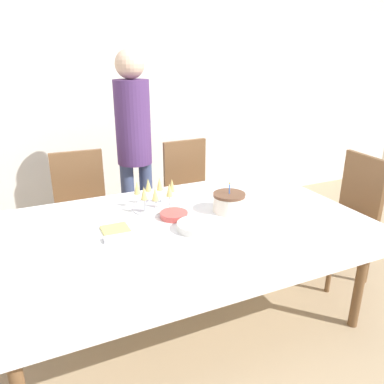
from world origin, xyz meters
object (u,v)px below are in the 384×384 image
object	(u,v)px
dining_chair_right_end	(348,212)
person_standing	(134,138)
dining_chair_far_right	(190,191)
plate_stack_main	(196,226)
plate_stack_dessert	(174,215)
dining_chair_far_left	(83,208)
birthday_cake	(229,202)
champagne_tray	(155,195)

from	to	relation	value
dining_chair_right_end	person_standing	distance (m)	1.77
dining_chair_far_right	plate_stack_main	world-z (taller)	dining_chair_far_right
dining_chair_far_right	plate_stack_dessert	size ratio (longest dim) A/B	5.70
dining_chair_far_left	birthday_cake	xyz separation A→B (m)	(0.78, -0.92, 0.26)
dining_chair_far_right	plate_stack_dessert	xyz separation A→B (m)	(-0.50, -0.87, 0.21)
dining_chair_far_right	plate_stack_main	size ratio (longest dim) A/B	4.39
dining_chair_far_right	birthday_cake	bearing A→B (deg)	-99.20
dining_chair_right_end	plate_stack_dessert	distance (m)	1.43
dining_chair_right_end	dining_chair_far_left	bearing A→B (deg)	153.40
dining_chair_far_right	birthday_cake	distance (m)	0.97
dining_chair_right_end	dining_chair_far_right	bearing A→B (deg)	134.62
dining_chair_right_end	birthday_cake	xyz separation A→B (m)	(-1.06, -0.00, 0.26)
birthday_cake	plate_stack_dessert	world-z (taller)	birthday_cake
plate_stack_main	person_standing	distance (m)	1.19
dining_chair_far_right	plate_stack_main	bearing A→B (deg)	-112.77
person_standing	plate_stack_main	bearing A→B (deg)	-89.51
plate_stack_main	plate_stack_dessert	distance (m)	0.21
birthday_cake	champagne_tray	distance (m)	0.47
dining_chair_far_left	dining_chair_right_end	bearing A→B (deg)	-26.60
birthday_cake	person_standing	distance (m)	1.07
dining_chair_far_right	dining_chair_right_end	size ratio (longest dim) A/B	1.00
dining_chair_far_left	dining_chair_far_right	xyz separation A→B (m)	(0.93, 0.00, 0.00)
champagne_tray	plate_stack_dessert	bearing A→B (deg)	-75.57
birthday_cake	plate_stack_main	size ratio (longest dim) A/B	0.92
plate_stack_main	person_standing	bearing A→B (deg)	90.49
plate_stack_dessert	person_standing	bearing A→B (deg)	87.39
dining_chair_far_right	plate_stack_dessert	distance (m)	1.03
birthday_cake	person_standing	xyz separation A→B (m)	(-0.31, 1.00, 0.25)
champagne_tray	person_standing	distance (m)	0.79
dining_chair_far_left	birthday_cake	distance (m)	1.24
dining_chair_far_right	plate_stack_main	distance (m)	1.19
dining_chair_right_end	plate_stack_dessert	world-z (taller)	dining_chair_right_end
birthday_cake	plate_stack_dessert	distance (m)	0.36
plate_stack_main	plate_stack_dessert	world-z (taller)	plate_stack_main
plate_stack_main	dining_chair_right_end	bearing A→B (deg)	6.45
dining_chair_far_left	person_standing	size ratio (longest dim) A/B	0.57
person_standing	dining_chair_far_left	bearing A→B (deg)	-171.09
dining_chair_far_left	plate_stack_main	distance (m)	1.20
birthday_cake	champagne_tray	bearing A→B (deg)	148.80
dining_chair_right_end	plate_stack_dessert	bearing A→B (deg)	177.89
dining_chair_far_right	person_standing	xyz separation A→B (m)	(-0.46, 0.07, 0.51)
dining_chair_right_end	plate_stack_main	size ratio (longest dim) A/B	4.39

